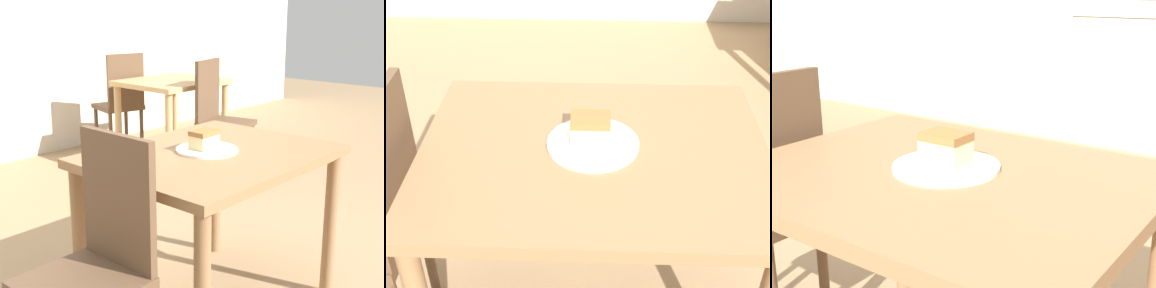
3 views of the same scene
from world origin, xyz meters
TOP-DOWN VIEW (x-y plane):
  - dining_table_near at (-0.06, 0.17)m, footprint 1.02×0.80m
  - plate at (-0.06, 0.19)m, footprint 0.27×0.27m
  - cake_slice at (-0.07, 0.20)m, footprint 0.11×0.09m

SIDE VIEW (x-z plane):
  - dining_table_near at x=-0.06m, z-range 0.26..1.01m
  - plate at x=-0.06m, z-range 0.74..0.75m
  - cake_slice at x=-0.07m, z-range 0.75..0.83m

